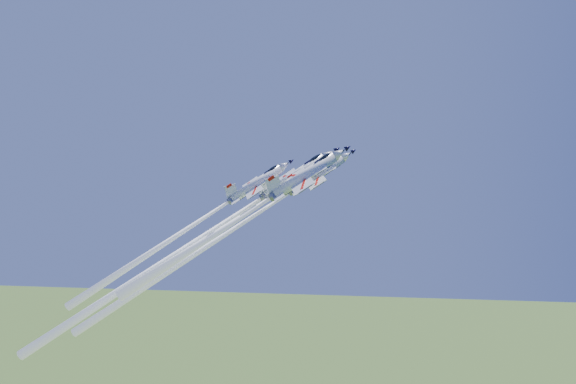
# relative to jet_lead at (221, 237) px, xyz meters

# --- Properties ---
(jet_lead) EXTENTS (45.48, 17.10, 42.32)m
(jet_lead) POSITION_rel_jet_lead_xyz_m (0.00, 0.00, 0.00)
(jet_lead) COLOR white
(jet_left) EXTENTS (53.76, 20.10, 49.83)m
(jet_left) POSITION_rel_jet_lead_xyz_m (-7.57, 3.63, -2.71)
(jet_left) COLOR white
(jet_right) EXTENTS (36.95, 14.30, 32.78)m
(jet_right) POSITION_rel_jet_lead_xyz_m (4.62, -4.54, 4.51)
(jet_right) COLOR white
(jet_slot) EXTENTS (36.71, 13.93, 33.41)m
(jet_slot) POSITION_rel_jet_lead_xyz_m (-6.14, -2.07, 1.68)
(jet_slot) COLOR white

